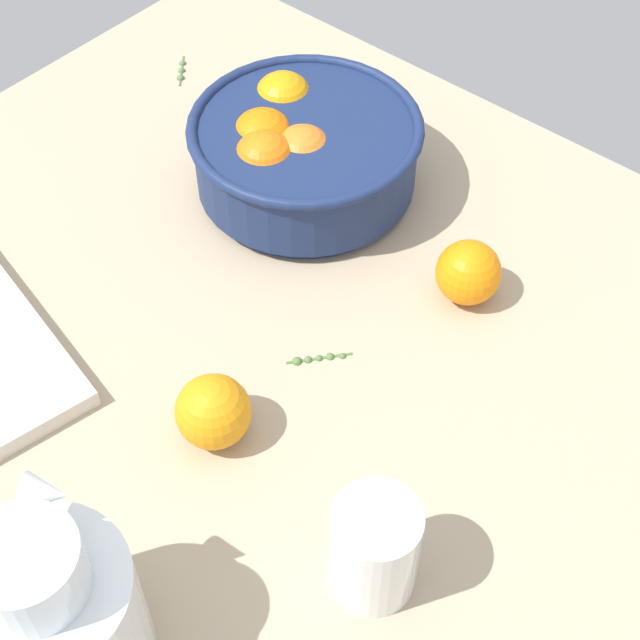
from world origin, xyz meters
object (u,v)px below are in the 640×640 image
(fruit_bowl, at_px, (305,152))
(loose_orange_2, at_px, (468,273))
(juice_pitcher, at_px, (54,622))
(loose_orange_4, at_px, (213,412))
(juice_glass, at_px, (374,553))

(fruit_bowl, relative_size, loose_orange_2, 3.84)
(juice_pitcher, distance_m, loose_orange_4, 0.22)
(juice_pitcher, bearing_deg, loose_orange_2, 87.85)
(fruit_bowl, distance_m, juice_pitcher, 0.55)
(loose_orange_4, bearing_deg, fruit_bowl, 117.08)
(fruit_bowl, xyz_separation_m, loose_orange_2, (0.22, -0.02, -0.02))
(juice_pitcher, relative_size, loose_orange_4, 2.58)
(juice_pitcher, bearing_deg, juice_glass, 55.47)
(juice_pitcher, relative_size, loose_orange_2, 2.66)
(juice_glass, relative_size, loose_orange_4, 1.45)
(loose_orange_2, bearing_deg, juice_glass, -68.48)
(juice_glass, height_order, loose_orange_4, juice_glass)
(juice_pitcher, xyz_separation_m, juice_glass, (0.14, 0.20, -0.02))
(fruit_bowl, bearing_deg, juice_pitcher, -67.99)
(fruit_bowl, relative_size, loose_orange_4, 3.72)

